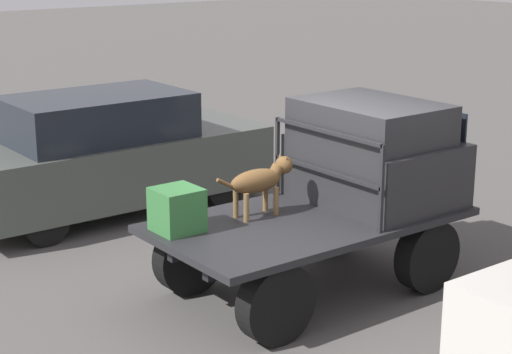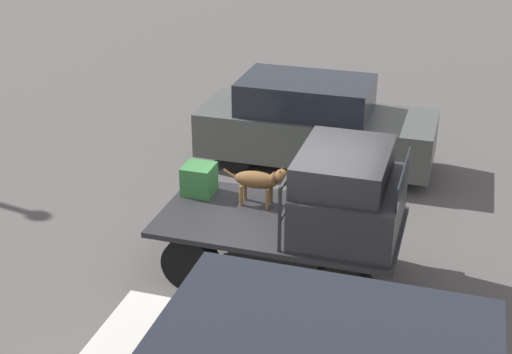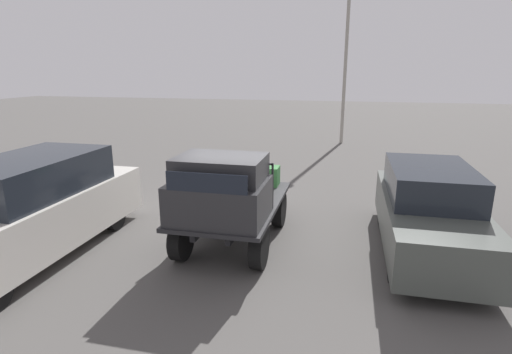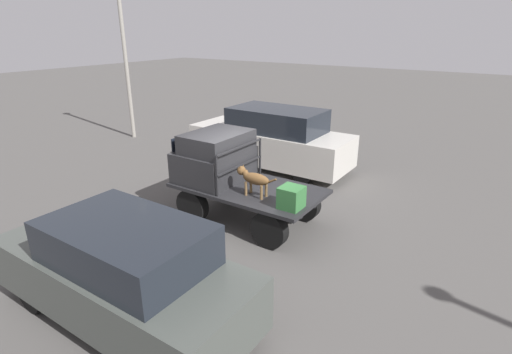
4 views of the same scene
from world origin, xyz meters
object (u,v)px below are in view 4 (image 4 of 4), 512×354
at_px(flatbed_truck, 248,197).
at_px(light_pole_near, 123,36).
at_px(dog, 253,178).
at_px(parked_sedan, 123,272).
at_px(parked_pickup_far, 271,139).
at_px(cargo_crate, 291,197).

distance_m(flatbed_truck, light_pole_near, 9.97).
xyz_separation_m(flatbed_truck, light_pole_near, (8.56, -3.74, 3.47)).
xyz_separation_m(dog, light_pole_near, (8.95, -4.10, 2.79)).
bearing_deg(parked_sedan, flatbed_truck, -81.66).
xyz_separation_m(flatbed_truck, parked_sedan, (-0.39, 3.92, 0.25)).
bearing_deg(flatbed_truck, parked_pickup_far, -66.10).
distance_m(cargo_crate, light_pole_near, 11.23).
bearing_deg(parked_sedan, parked_pickup_far, -72.44).
distance_m(flatbed_truck, cargo_crate, 1.57).
bearing_deg(dog, light_pole_near, -24.63).
bearing_deg(parked_pickup_far, cargo_crate, 120.63).
bearing_deg(parked_pickup_far, light_pole_near, -6.08).
xyz_separation_m(dog, parked_pickup_far, (2.02, -4.05, -0.32)).
bearing_deg(light_pole_near, flatbed_truck, 156.38).
xyz_separation_m(dog, cargo_crate, (-1.02, 0.11, -0.18)).
relative_size(flatbed_truck, parked_pickup_far, 0.65).
distance_m(dog, parked_pickup_far, 4.54).
height_order(flatbed_truck, dog, dog).
bearing_deg(dog, cargo_crate, 173.90).
xyz_separation_m(cargo_crate, parked_pickup_far, (3.05, -4.16, -0.14)).
xyz_separation_m(flatbed_truck, parked_pickup_far, (1.63, -3.69, 0.36)).
bearing_deg(dog, parked_pickup_far, -63.43).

